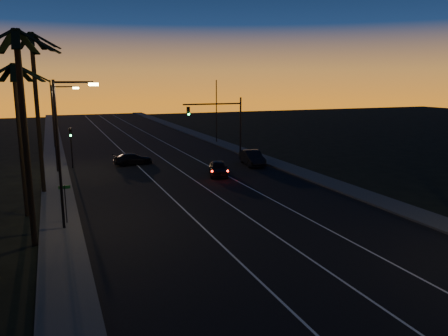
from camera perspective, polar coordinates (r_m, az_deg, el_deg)
name	(u,v)px	position (r m, az deg, el deg)	size (l,w,h in m)	color
road	(189,181)	(39.77, -4.60, -1.66)	(20.00, 170.00, 0.01)	black
sidewalk_left	(57,191)	(38.11, -20.93, -2.85)	(2.40, 170.00, 0.16)	#393936
sidewalk_right	(296,171)	(44.25, 9.39, -0.33)	(2.40, 170.00, 0.16)	#393936
lane_stripe_left	(156,183)	(39.02, -8.82, -1.99)	(0.12, 160.00, 0.01)	silver
lane_stripe_mid	(194,180)	(39.91, -3.92, -1.58)	(0.12, 160.00, 0.01)	silver
lane_stripe_right	(230,177)	(41.08, 0.73, -1.18)	(0.12, 160.00, 0.01)	silver
palm_near	(23,117)	(25.16, -24.73, 6.06)	(4.25, 4.16, 11.53)	black
palm_mid	(19,123)	(31.24, -25.20, 5.35)	(4.25, 4.16, 10.03)	black
palm_far	(36,98)	(37.10, -23.32, 8.40)	(4.25, 4.16, 12.53)	black
streetlight_left_near	(63,143)	(27.31, -20.25, 3.03)	(2.55, 0.26, 9.00)	black
streetlight_left_far	(57,121)	(45.23, -20.93, 5.70)	(2.55, 0.26, 8.50)	black
street_sign	(65,200)	(29.00, -20.01, -3.90)	(0.70, 0.06, 2.60)	black
signal_mast	(222,117)	(50.71, -0.28, 6.67)	(7.10, 0.41, 7.00)	black
signal_post	(71,141)	(47.47, -19.36, 3.41)	(0.28, 0.37, 4.20)	black
far_pole_left	(53,115)	(62.22, -21.49, 6.50)	(0.14, 0.14, 9.00)	black
far_pole_right	(216,112)	(63.29, -1.00, 7.35)	(0.14, 0.14, 9.00)	black
lead_car	(218,168)	(41.67, -0.76, -0.02)	(2.89, 4.85, 1.40)	black
right_car	(252,158)	(46.84, 3.71, 1.34)	(2.29, 4.95, 1.57)	black
cross_car	(133,159)	(48.08, -11.78, 1.17)	(4.39, 2.17, 1.23)	black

